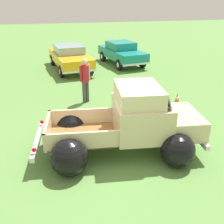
# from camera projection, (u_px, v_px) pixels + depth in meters

# --- Properties ---
(ground_plane) EXTENTS (80.00, 80.00, 0.00)m
(ground_plane) POSITION_uv_depth(u_px,v_px,m) (118.00, 149.00, 7.66)
(ground_plane) COLOR #609347
(vintage_pickup_truck) EXTENTS (4.81, 3.19, 1.96)m
(vintage_pickup_truck) POSITION_uv_depth(u_px,v_px,m) (131.00, 126.00, 7.40)
(vintage_pickup_truck) COLOR black
(vintage_pickup_truck) RESTS_ON ground
(show_car_0) EXTENTS (2.42, 4.88, 1.43)m
(show_car_0) POSITION_uv_depth(u_px,v_px,m) (70.00, 56.00, 15.76)
(show_car_0) COLOR black
(show_car_0) RESTS_ON ground
(show_car_1) EXTENTS (2.47, 4.38, 1.43)m
(show_car_1) POSITION_uv_depth(u_px,v_px,m) (122.00, 52.00, 16.98)
(show_car_1) COLOR black
(show_car_1) RESTS_ON ground
(spectator_0) EXTENTS (0.49, 0.47, 1.84)m
(spectator_0) POSITION_uv_depth(u_px,v_px,m) (85.00, 78.00, 10.68)
(spectator_0) COLOR #4C4742
(spectator_0) RESTS_ON ground
(lane_cone_0) EXTENTS (0.36, 0.36, 0.63)m
(lane_cone_0) POSITION_uv_depth(u_px,v_px,m) (177.00, 100.00, 10.41)
(lane_cone_0) COLOR black
(lane_cone_0) RESTS_ON ground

